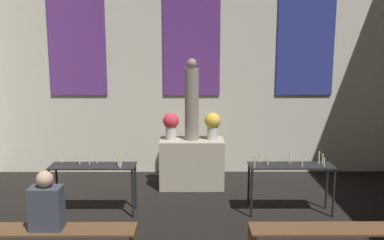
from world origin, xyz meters
TOP-DOWN VIEW (x-y plane):
  - wall_back at (0.00, 9.58)m, footprint 7.98×0.16m
  - altar at (0.00, 8.63)m, footprint 1.13×0.58m
  - statue at (0.00, 8.63)m, footprint 0.24×0.24m
  - flower_vase_left at (-0.37, 8.63)m, footprint 0.28×0.28m
  - flower_vase_right at (0.37, 8.63)m, footprint 0.28×0.28m
  - candle_rack_left at (-1.47, 7.42)m, footprint 1.27×0.38m
  - candle_rack_right at (1.48, 7.42)m, footprint 1.27×0.38m
  - pew_back_left at (-1.61, 5.88)m, footprint 1.90×0.36m
  - pew_back_right at (1.61, 5.88)m, footprint 1.90×0.36m
  - person_seated at (-1.66, 5.88)m, footprint 0.36×0.24m

SIDE VIEW (x-z plane):
  - pew_back_left at x=-1.61m, z-range 0.10..0.56m
  - pew_back_right at x=1.61m, z-range 0.10..0.56m
  - altar at x=0.00m, z-range 0.00..0.87m
  - candle_rack_right at x=1.48m, z-range 0.17..1.12m
  - candle_rack_left at x=-1.47m, z-range 0.17..1.12m
  - person_seated at x=-1.66m, z-range 0.41..1.10m
  - flower_vase_left at x=-0.37m, z-range 0.90..1.38m
  - flower_vase_right at x=0.37m, z-range 0.90..1.38m
  - statue at x=0.00m, z-range 0.83..2.24m
  - wall_back at x=0.00m, z-range 0.03..4.89m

